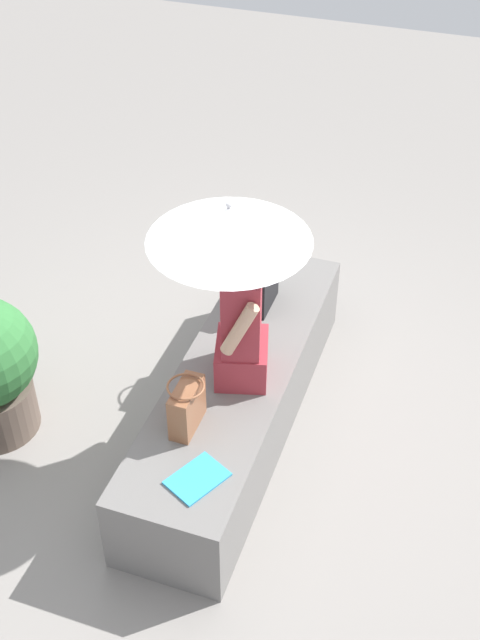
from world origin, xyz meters
name	(u,v)px	position (x,y,z in m)	size (l,w,h in m)	color
ground_plane	(238,425)	(0.00, 0.00, 0.00)	(14.00, 14.00, 0.00)	gray
stone_bench	(238,395)	(0.00, 0.00, 0.25)	(2.29, 0.62, 0.49)	slate
person_seated	(242,319)	(-0.06, -0.04, 0.88)	(0.51, 0.36, 0.90)	#992D38
parasol	(229,224)	(-0.15, -0.01, 1.52)	(0.80, 0.80, 1.14)	#B7B7BC
handbag_black	(262,281)	(0.56, 0.05, 0.67)	(0.29, 0.22, 0.36)	black
tote_bag_canvas	(187,406)	(-0.53, 0.09, 0.64)	(0.26, 0.19, 0.28)	brown
magazine	(197,478)	(-0.85, -0.09, 0.50)	(0.28, 0.20, 0.01)	#339ED1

